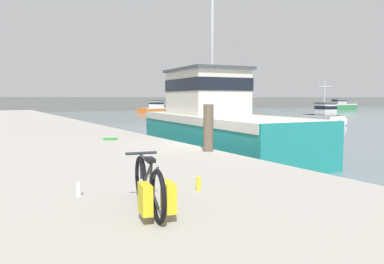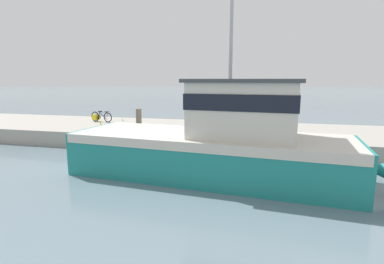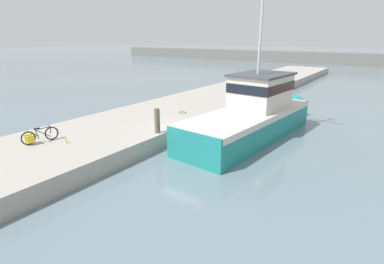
# 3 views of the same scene
# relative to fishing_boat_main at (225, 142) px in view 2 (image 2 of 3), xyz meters

# --- Properties ---
(ground_plane) EXTENTS (320.00, 320.00, 0.00)m
(ground_plane) POSITION_rel_fishing_boat_main_xyz_m (-1.92, -3.72, -1.35)
(ground_plane) COLOR slate
(dock_pier) EXTENTS (6.31, 80.00, 0.83)m
(dock_pier) POSITION_rel_fishing_boat_main_xyz_m (-6.09, -3.72, -0.94)
(dock_pier) COLOR #A39E93
(dock_pier) RESTS_ON ground_plane
(fishing_boat_main) EXTENTS (4.02, 12.06, 9.28)m
(fishing_boat_main) POSITION_rel_fishing_boat_main_xyz_m (0.00, 0.00, 0.00)
(fishing_boat_main) COLOR teal
(fishing_boat_main) RESTS_ON ground_plane
(bicycle_touring) EXTENTS (0.62, 1.66, 0.71)m
(bicycle_touring) POSITION_rel_fishing_boat_main_xyz_m (-6.89, -9.11, -0.20)
(bicycle_touring) COLOR black
(bicycle_touring) RESTS_ON dock_pier
(mooring_post) EXTENTS (0.28, 0.28, 1.29)m
(mooring_post) POSITION_rel_fishing_boat_main_xyz_m (-3.26, -4.75, 0.12)
(mooring_post) COLOR brown
(mooring_post) RESTS_ON dock_pier
(hose_coil) EXTENTS (0.53, 0.53, 0.04)m
(hose_coil) POSITION_rel_fishing_boat_main_xyz_m (-4.70, -0.59, -0.50)
(hose_coil) COLOR green
(hose_coil) RESTS_ON dock_pier
(water_bottle_by_bike) EXTENTS (0.08, 0.08, 0.22)m
(water_bottle_by_bike) POSITION_rel_fishing_boat_main_xyz_m (-5.75, -8.37, -0.41)
(water_bottle_by_bike) COLOR yellow
(water_bottle_by_bike) RESTS_ON dock_pier
(water_bottle_on_curb) EXTENTS (0.08, 0.08, 0.21)m
(water_bottle_on_curb) POSITION_rel_fishing_boat_main_xyz_m (-7.48, -7.78, -0.42)
(water_bottle_on_curb) COLOR silver
(water_bottle_on_curb) RESTS_ON dock_pier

